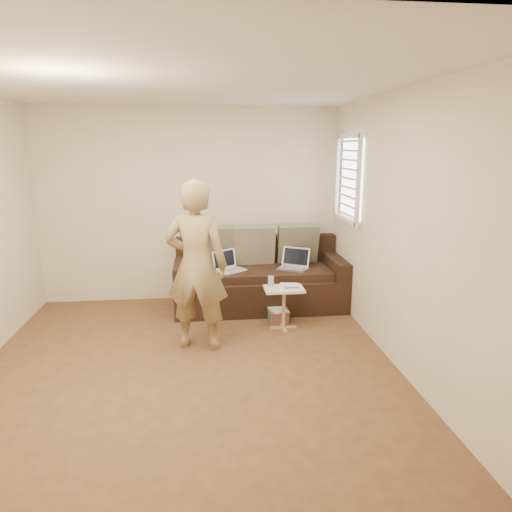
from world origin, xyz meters
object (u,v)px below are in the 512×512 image
at_px(person, 196,266).
at_px(laptop_silver, 293,269).
at_px(striped_box, 278,315).
at_px(laptop_white, 231,271).
at_px(side_table, 284,308).
at_px(drinking_glass, 271,281).
at_px(sofa, 260,275).

bearing_deg(person, laptop_silver, -124.91).
bearing_deg(striped_box, laptop_white, 137.90).
distance_m(laptop_white, side_table, 0.95).
height_order(laptop_white, striped_box, laptop_white).
height_order(drinking_glass, striped_box, drinking_glass).
bearing_deg(striped_box, sofa, 105.32).
xyz_separation_m(person, side_table, (0.98, 0.39, -0.64)).
height_order(sofa, laptop_white, sofa).
relative_size(sofa, striped_box, 8.94).
relative_size(sofa, side_table, 4.45).
distance_m(sofa, laptop_white, 0.41).
relative_size(laptop_silver, side_table, 0.76).
xyz_separation_m(sofa, striped_box, (0.16, -0.58, -0.35)).
distance_m(sofa, side_table, 0.83).
xyz_separation_m(sofa, side_table, (0.18, -0.79, -0.18)).
bearing_deg(laptop_white, sofa, -23.38).
bearing_deg(drinking_glass, laptop_white, 124.25).
bearing_deg(side_table, striped_box, 96.92).
height_order(sofa, drinking_glass, sofa).
relative_size(person, side_table, 3.60).
xyz_separation_m(laptop_silver, drinking_glass, (-0.38, -0.62, 0.03)).
xyz_separation_m(sofa, drinking_glass, (0.04, -0.72, 0.13)).
bearing_deg(laptop_silver, drinking_glass, -89.84).
bearing_deg(drinking_glass, person, -150.80).
distance_m(laptop_silver, striped_box, 0.71).
xyz_separation_m(drinking_glass, striped_box, (0.11, 0.14, -0.48)).
distance_m(laptop_silver, side_table, 0.79).
bearing_deg(side_table, laptop_white, 128.85).
bearing_deg(drinking_glass, side_table, -28.74).
relative_size(laptop_silver, laptop_white, 1.05).
distance_m(laptop_silver, drinking_glass, 0.73).
bearing_deg(laptop_silver, person, -106.73).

